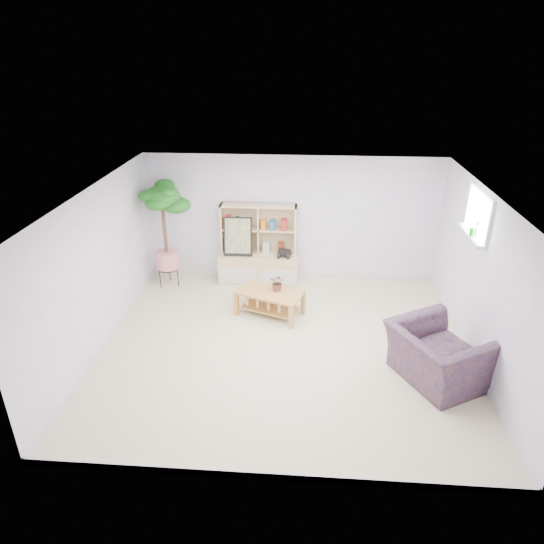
# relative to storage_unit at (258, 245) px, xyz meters

# --- Properties ---
(floor) EXTENTS (5.50, 5.00, 0.01)m
(floor) POSITION_rel_storage_unit_xyz_m (0.62, -2.24, -0.76)
(floor) COLOR beige
(floor) RESTS_ON ground
(ceiling) EXTENTS (5.50, 5.00, 0.01)m
(ceiling) POSITION_rel_storage_unit_xyz_m (0.62, -2.24, 1.64)
(ceiling) COLOR white
(ceiling) RESTS_ON walls
(walls) EXTENTS (5.51, 5.01, 2.40)m
(walls) POSITION_rel_storage_unit_xyz_m (0.62, -2.24, 0.44)
(walls) COLOR silver
(walls) RESTS_ON floor
(baseboard) EXTENTS (5.50, 5.00, 0.10)m
(baseboard) POSITION_rel_storage_unit_xyz_m (0.62, -2.24, -0.71)
(baseboard) COLOR silver
(baseboard) RESTS_ON floor
(window) EXTENTS (0.10, 0.98, 0.68)m
(window) POSITION_rel_storage_unit_xyz_m (3.35, -1.64, 1.24)
(window) COLOR #CFE4FF
(window) RESTS_ON walls
(window_sill) EXTENTS (0.14, 1.00, 0.04)m
(window_sill) POSITION_rel_storage_unit_xyz_m (3.29, -1.64, 0.92)
(window_sill) COLOR silver
(window_sill) RESTS_ON walls
(storage_unit) EXTENTS (1.52, 0.51, 1.52)m
(storage_unit) POSITION_rel_storage_unit_xyz_m (0.00, 0.00, 0.00)
(storage_unit) COLOR #D5BA7F
(storage_unit) RESTS_ON floor
(poster) EXTENTS (0.54, 0.13, 0.74)m
(poster) POSITION_rel_storage_unit_xyz_m (-0.37, -0.07, 0.18)
(poster) COLOR #FFF03A
(poster) RESTS_ON storage_unit
(toy_truck) EXTENTS (0.35, 0.27, 0.17)m
(toy_truck) POSITION_rel_storage_unit_xyz_m (0.50, -0.10, -0.11)
(toy_truck) COLOR black
(toy_truck) RESTS_ON storage_unit
(coffee_table) EXTENTS (1.21, 0.93, 0.44)m
(coffee_table) POSITION_rel_storage_unit_xyz_m (0.32, -1.26, -0.54)
(coffee_table) COLOR #B07336
(coffee_table) RESTS_ON floor
(table_plant) EXTENTS (0.32, 0.30, 0.29)m
(table_plant) POSITION_rel_storage_unit_xyz_m (0.45, -1.21, -0.17)
(table_plant) COLOR #1D4F1F
(table_plant) RESTS_ON coffee_table
(floor_tree) EXTENTS (0.92, 0.92, 2.01)m
(floor_tree) POSITION_rel_storage_unit_xyz_m (-1.68, -0.29, 0.25)
(floor_tree) COLOR #1F671D
(floor_tree) RESTS_ON floor
(armchair) EXTENTS (1.50, 1.56, 0.89)m
(armchair) POSITION_rel_storage_unit_xyz_m (2.72, -2.85, -0.31)
(armchair) COLOR navy
(armchair) RESTS_ON floor
(sill_plant) EXTENTS (0.17, 0.16, 0.25)m
(sill_plant) POSITION_rel_storage_unit_xyz_m (3.29, -1.72, 1.06)
(sill_plant) COLOR #1F671D
(sill_plant) RESTS_ON window_sill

